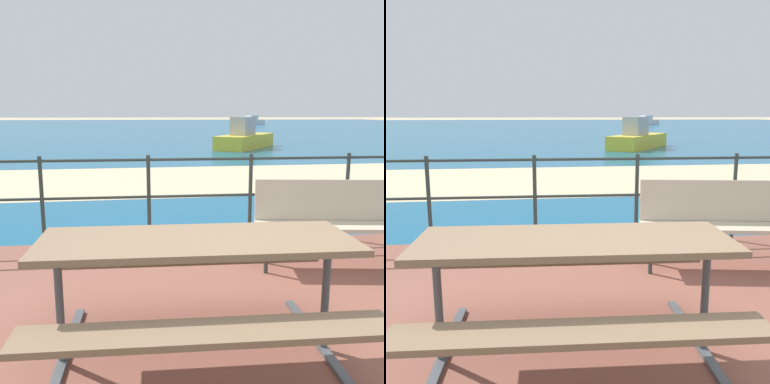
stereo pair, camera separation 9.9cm
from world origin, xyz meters
The scene contains 9 objects.
ground_plane centered at (0.00, 0.00, 0.00)m, with size 240.00×240.00×0.00m, color tan.
patio_paving centered at (0.00, 0.00, 0.03)m, with size 6.40×5.20×0.06m, color brown.
sea_water centered at (0.00, 40.00, 0.01)m, with size 90.00×90.00×0.01m, color #145B84.
beach_strip centered at (0.00, 7.69, 0.01)m, with size 54.00×4.52×0.01m, color beige.
picnic_table centered at (-0.33, 0.09, 0.66)m, with size 1.92×1.41×0.78m.
park_bench centered at (1.30, 1.57, 0.58)m, with size 1.72×0.63×0.86m.
railing_fence centered at (0.00, 2.43, 0.72)m, with size 5.94×0.04×1.06m.
boat_mid centered at (12.65, 51.01, 0.42)m, with size 4.21×3.36×1.15m.
boat_far centered at (3.84, 16.31, 0.43)m, with size 3.37×4.34×1.37m.
Camera 1 is at (-0.63, -2.39, 1.59)m, focal length 40.18 mm.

